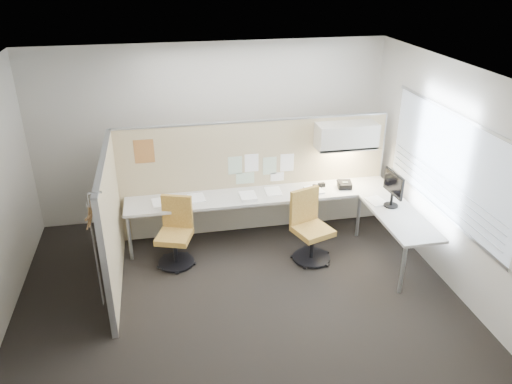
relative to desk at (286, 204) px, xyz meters
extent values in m
cube|color=black|center=(-0.93, -1.13, -0.61)|extent=(5.50, 4.50, 0.01)
cube|color=white|center=(-0.93, -1.13, 2.20)|extent=(5.50, 4.50, 0.01)
cube|color=beige|center=(-0.93, 1.12, 0.80)|extent=(5.50, 0.02, 2.80)
cube|color=beige|center=(-0.93, -3.38, 0.80)|extent=(5.50, 0.02, 2.80)
cube|color=beige|center=(1.82, -1.13, 0.80)|extent=(0.02, 4.50, 2.80)
cube|color=#9BA5B4|center=(1.79, -1.13, 0.95)|extent=(0.01, 2.80, 1.30)
cube|color=tan|center=(-0.38, 0.47, 0.27)|extent=(4.10, 0.06, 1.75)
cube|color=tan|center=(-2.43, -0.63, 0.27)|extent=(0.06, 2.20, 1.75)
cube|color=beige|center=(-0.33, 0.14, 0.11)|extent=(4.00, 0.60, 0.04)
cube|color=beige|center=(1.37, -0.89, 0.11)|extent=(0.60, 1.47, 0.04)
cube|color=beige|center=(-0.33, 0.41, -0.26)|extent=(3.90, 0.02, 0.64)
cylinder|color=#A5A8AA|center=(-2.28, -0.11, -0.26)|extent=(0.05, 0.05, 0.69)
cylinder|color=#A5A8AA|center=(1.12, -1.58, -0.26)|extent=(0.05, 0.05, 0.69)
cylinder|color=#A5A8AA|center=(1.12, -0.11, -0.26)|extent=(0.05, 0.05, 0.69)
cube|color=beige|center=(0.97, 0.26, 0.91)|extent=(0.90, 0.36, 0.38)
cube|color=#FFEABF|center=(0.97, 0.26, 0.70)|extent=(0.60, 0.06, 0.02)
cube|color=#8CBF8C|center=(-0.68, 0.44, 0.50)|extent=(0.21, 0.00, 0.28)
cube|color=white|center=(-0.43, 0.44, 0.52)|extent=(0.21, 0.00, 0.28)
cube|color=#8CBF8C|center=(-0.15, 0.44, 0.45)|extent=(0.21, 0.00, 0.28)
cube|color=white|center=(0.12, 0.44, 0.48)|extent=(0.21, 0.00, 0.28)
cube|color=#8CBF8C|center=(-0.53, 0.44, 0.28)|extent=(0.28, 0.00, 0.18)
cube|color=white|center=(-0.03, 0.44, 0.26)|extent=(0.21, 0.00, 0.14)
cube|color=orange|center=(-1.98, 0.44, 0.82)|extent=(0.28, 0.00, 0.35)
cylinder|color=black|center=(-1.67, -0.35, -0.57)|extent=(0.50, 0.50, 0.03)
cylinder|color=black|center=(-1.67, -0.35, -0.38)|extent=(0.06, 0.06, 0.39)
cube|color=gold|center=(-1.67, -0.35, -0.16)|extent=(0.57, 0.57, 0.08)
cube|color=gold|center=(-1.60, -0.15, 0.12)|extent=(0.42, 0.19, 0.48)
cylinder|color=black|center=(0.23, -0.62, -0.57)|extent=(0.53, 0.53, 0.03)
cylinder|color=black|center=(0.23, -0.62, -0.37)|extent=(0.06, 0.06, 0.41)
cube|color=gold|center=(0.23, -0.62, -0.13)|extent=(0.60, 0.60, 0.08)
cube|color=gold|center=(0.16, -0.40, 0.17)|extent=(0.45, 0.20, 0.51)
cylinder|color=black|center=(1.37, -0.60, 0.14)|extent=(0.20, 0.20, 0.02)
cylinder|color=black|center=(1.37, -0.60, 0.23)|extent=(0.04, 0.04, 0.18)
cube|color=black|center=(1.37, -0.60, 0.48)|extent=(0.06, 0.48, 0.32)
cube|color=black|center=(1.37, -0.60, 0.48)|extent=(0.03, 0.44, 0.28)
cube|color=black|center=(0.94, 0.11, 0.18)|extent=(0.23, 0.22, 0.12)
cylinder|color=black|center=(0.85, 0.13, 0.21)|extent=(0.06, 0.17, 0.04)
cube|color=black|center=(0.54, 0.19, 0.15)|extent=(0.15, 0.08, 0.05)
cube|color=black|center=(0.62, 0.22, 0.16)|extent=(0.11, 0.07, 0.06)
cube|color=silver|center=(-2.43, -1.61, 1.17)|extent=(0.14, 0.02, 0.02)
cylinder|color=silver|center=(-2.50, -1.61, 1.09)|extent=(0.02, 0.02, 0.14)
cube|color=#AD7F4C|center=(-2.50, -1.61, 0.96)|extent=(0.02, 0.41, 0.12)
cube|color=#AD7F4C|center=(-2.53, -1.58, 0.92)|extent=(0.02, 0.41, 0.12)
cube|color=gray|center=(-2.51, -1.66, 0.36)|extent=(0.01, 0.07, 1.03)
cube|color=white|center=(-1.81, 0.11, 0.14)|extent=(0.27, 0.33, 0.03)
cube|color=white|center=(-1.30, 0.19, 0.14)|extent=(0.25, 0.32, 0.02)
cube|color=white|center=(-0.56, 0.07, 0.15)|extent=(0.23, 0.30, 0.04)
cube|color=white|center=(-0.15, 0.19, 0.14)|extent=(0.24, 0.31, 0.01)
cube|color=white|center=(0.46, 0.11, 0.14)|extent=(0.26, 0.32, 0.02)
cube|color=white|center=(1.23, -0.42, 0.14)|extent=(0.27, 0.33, 0.02)
camera|label=1|loc=(-1.73, -6.36, 3.34)|focal=35.00mm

